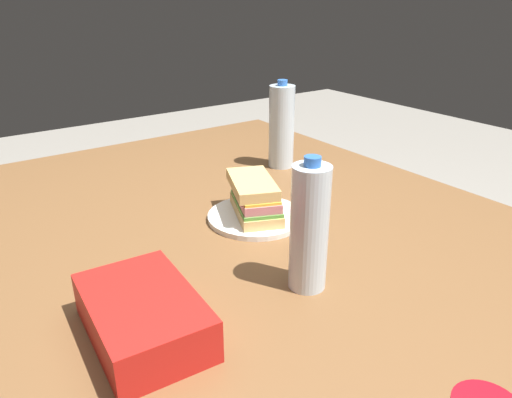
# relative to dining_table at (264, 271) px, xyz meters

# --- Properties ---
(dining_table) EXTENTS (1.70, 1.19, 0.73)m
(dining_table) POSITION_rel_dining_table_xyz_m (0.00, 0.00, 0.00)
(dining_table) COLOR brown
(dining_table) RESTS_ON ground_plane
(paper_plate) EXTENTS (0.22, 0.22, 0.01)m
(paper_plate) POSITION_rel_dining_table_xyz_m (0.10, -0.05, 0.08)
(paper_plate) COLOR white
(paper_plate) RESTS_ON dining_table
(sandwich) EXTENTS (0.20, 0.15, 0.08)m
(sandwich) POSITION_rel_dining_table_xyz_m (0.10, -0.05, 0.13)
(sandwich) COLOR #DBB26B
(sandwich) RESTS_ON paper_plate
(chip_bag) EXTENTS (0.24, 0.17, 0.07)m
(chip_bag) POSITION_rel_dining_table_xyz_m (-0.13, 0.32, 0.11)
(chip_bag) COLOR red
(chip_bag) RESTS_ON dining_table
(water_bottle_tall) EXTENTS (0.07, 0.07, 0.25)m
(water_bottle_tall) POSITION_rel_dining_table_xyz_m (0.35, -0.32, 0.19)
(water_bottle_tall) COLOR silver
(water_bottle_tall) RESTS_ON dining_table
(water_bottle_spare) EXTENTS (0.07, 0.07, 0.24)m
(water_bottle_spare) POSITION_rel_dining_table_xyz_m (-0.17, 0.03, 0.19)
(water_bottle_spare) COLOR silver
(water_bottle_spare) RESTS_ON dining_table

